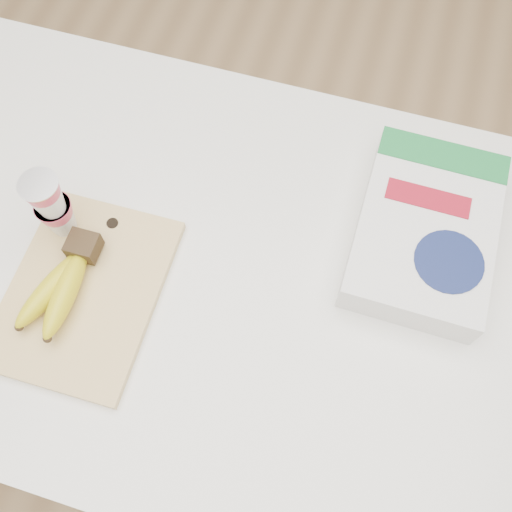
% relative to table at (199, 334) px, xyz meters
% --- Properties ---
extents(room, '(4.00, 4.00, 4.00)m').
position_rel_table_xyz_m(room, '(0.00, 0.00, 0.89)').
color(room, tan).
rests_on(room, ground).
extents(table, '(1.22, 0.81, 0.91)m').
position_rel_table_xyz_m(table, '(0.00, 0.00, 0.00)').
color(table, white).
rests_on(table, ground).
extents(cutting_board, '(0.24, 0.32, 0.02)m').
position_rel_table_xyz_m(cutting_board, '(-0.11, -0.11, 0.46)').
color(cutting_board, '#E8C77F').
rests_on(cutting_board, table).
extents(bananas, '(0.09, 0.19, 0.05)m').
position_rel_table_xyz_m(bananas, '(-0.14, -0.11, 0.49)').
color(bananas, '#382816').
rests_on(bananas, cutting_board).
extents(yogurt_stack, '(0.06, 0.06, 0.14)m').
position_rel_table_xyz_m(yogurt_stack, '(-0.19, -0.01, 0.55)').
color(yogurt_stack, white).
rests_on(yogurt_stack, cutting_board).
extents(cereal_box, '(0.22, 0.32, 0.07)m').
position_rel_table_xyz_m(cereal_box, '(0.39, 0.15, 0.49)').
color(cereal_box, white).
rests_on(cereal_box, table).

